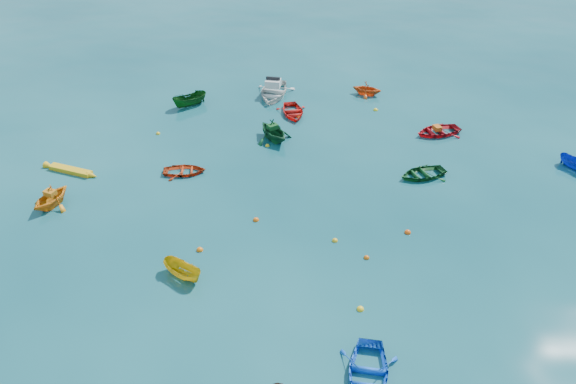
# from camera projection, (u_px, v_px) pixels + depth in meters

# --- Properties ---
(ground) EXTENTS (160.00, 160.00, 0.00)m
(ground) POSITION_uv_depth(u_px,v_px,m) (275.00, 250.00, 29.97)
(ground) COLOR #093B44
(ground) RESTS_ON ground
(dinghy_blue_se) EXTENTS (2.59, 3.57, 0.73)m
(dinghy_blue_se) POSITION_uv_depth(u_px,v_px,m) (367.00, 377.00, 23.20)
(dinghy_blue_se) COLOR blue
(dinghy_blue_se) RESTS_ON ground
(dinghy_orange_w) EXTENTS (2.95, 3.21, 1.41)m
(dinghy_orange_w) POSITION_uv_depth(u_px,v_px,m) (53.00, 205.00, 33.39)
(dinghy_orange_w) COLOR orange
(dinghy_orange_w) RESTS_ON ground
(sampan_yellow_mid) EXTENTS (2.57, 1.94, 0.94)m
(sampan_yellow_mid) POSITION_uv_depth(u_px,v_px,m) (184.00, 277.00, 28.25)
(sampan_yellow_mid) COLOR gold
(sampan_yellow_mid) RESTS_ON ground
(dinghy_green_e) EXTENTS (3.80, 3.42, 0.65)m
(dinghy_green_e) POSITION_uv_depth(u_px,v_px,m) (422.00, 176.00, 36.07)
(dinghy_green_e) COLOR #10481D
(dinghy_green_e) RESTS_ON ground
(dinghy_red_nw) EXTENTS (3.08, 2.47, 0.57)m
(dinghy_red_nw) POSITION_uv_depth(u_px,v_px,m) (185.00, 173.00, 36.38)
(dinghy_red_nw) COLOR #AF2F0E
(dinghy_red_nw) RESTS_ON ground
(dinghy_green_n) EXTENTS (4.02, 4.06, 1.62)m
(dinghy_green_n) POSITION_uv_depth(u_px,v_px,m) (273.00, 140.00, 40.13)
(dinghy_green_n) COLOR #104724
(dinghy_green_n) RESTS_ON ground
(dinghy_red_ne) EXTENTS (4.06, 3.63, 0.69)m
(dinghy_red_ne) POSITION_uv_depth(u_px,v_px,m) (437.00, 134.00, 40.85)
(dinghy_red_ne) COLOR #AC0E16
(dinghy_red_ne) RESTS_ON ground
(sampan_blue_far) EXTENTS (2.27, 2.31, 0.91)m
(sampan_blue_far) POSITION_uv_depth(u_px,v_px,m) (574.00, 169.00, 36.80)
(sampan_blue_far) COLOR #0E28B0
(sampan_blue_far) RESTS_ON ground
(dinghy_red_far) EXTENTS (3.24, 3.83, 0.68)m
(dinghy_red_far) POSITION_uv_depth(u_px,v_px,m) (293.00, 114.00, 43.47)
(dinghy_red_far) COLOR red
(dinghy_red_far) RESTS_ON ground
(dinghy_orange_far) EXTENTS (2.76, 2.50, 1.25)m
(dinghy_orange_far) POSITION_uv_depth(u_px,v_px,m) (366.00, 95.00, 46.55)
(dinghy_orange_far) COLOR #D34E13
(dinghy_orange_far) RESTS_ON ground
(sampan_green_far) EXTENTS (2.88, 2.85, 1.14)m
(sampan_green_far) POSITION_uv_depth(u_px,v_px,m) (190.00, 106.00, 44.75)
(sampan_green_far) COLOR #104512
(sampan_green_far) RESTS_ON ground
(kayak_yellow) EXTENTS (3.81, 1.35, 0.38)m
(kayak_yellow) POSITION_uv_depth(u_px,v_px,m) (71.00, 172.00, 36.48)
(kayak_yellow) COLOR gold
(kayak_yellow) RESTS_ON ground
(motorboat_white) EXTENTS (3.32, 4.56, 1.53)m
(motorboat_white) POSITION_uv_depth(u_px,v_px,m) (273.00, 95.00, 46.41)
(motorboat_white) COLOR silver
(motorboat_white) RESTS_ON ground
(tarp_orange_a) EXTENTS (0.75, 0.64, 0.31)m
(tarp_orange_a) POSITION_uv_depth(u_px,v_px,m) (50.00, 193.00, 32.94)
(tarp_orange_a) COLOR #C56D14
(tarp_orange_a) RESTS_ON dinghy_orange_w
(tarp_green_b) EXTENTS (0.89, 0.87, 0.34)m
(tarp_green_b) POSITION_uv_depth(u_px,v_px,m) (272.00, 127.00, 39.65)
(tarp_green_b) COLOR #12491B
(tarp_green_b) RESTS_ON dinghy_green_n
(tarp_orange_b) EXTENTS (0.70, 0.77, 0.30)m
(tarp_orange_b) POSITION_uv_depth(u_px,v_px,m) (437.00, 128.00, 40.55)
(tarp_orange_b) COLOR #C75814
(tarp_orange_b) RESTS_ON dinghy_red_ne
(buoy_or_a) EXTENTS (0.37, 0.37, 0.37)m
(buoy_or_a) POSITION_uv_depth(u_px,v_px,m) (200.00, 250.00, 29.95)
(buoy_or_a) COLOR orange
(buoy_or_a) RESTS_ON ground
(buoy_ye_a) EXTENTS (0.35, 0.35, 0.35)m
(buoy_ye_a) POSITION_uv_depth(u_px,v_px,m) (360.00, 309.00, 26.37)
(buoy_ye_a) COLOR yellow
(buoy_ye_a) RESTS_ON ground
(buoy_or_b) EXTENTS (0.31, 0.31, 0.31)m
(buoy_or_b) POSITION_uv_depth(u_px,v_px,m) (366.00, 258.00, 29.42)
(buoy_or_b) COLOR #D2570B
(buoy_or_b) RESTS_ON ground
(buoy_ye_b) EXTENTS (0.31, 0.31, 0.31)m
(buoy_ye_b) POSITION_uv_depth(u_px,v_px,m) (158.00, 134.00, 40.83)
(buoy_ye_b) COLOR yellow
(buoy_ye_b) RESTS_ON ground
(buoy_or_c) EXTENTS (0.35, 0.35, 0.35)m
(buoy_or_c) POSITION_uv_depth(u_px,v_px,m) (256.00, 220.00, 32.15)
(buoy_or_c) COLOR #E3590C
(buoy_or_c) RESTS_ON ground
(buoy_ye_c) EXTENTS (0.33, 0.33, 0.33)m
(buoy_ye_c) POSITION_uv_depth(u_px,v_px,m) (335.00, 241.00, 30.60)
(buoy_ye_c) COLOR gold
(buoy_ye_c) RESTS_ON ground
(buoy_or_d) EXTENTS (0.37, 0.37, 0.37)m
(buoy_or_d) POSITION_uv_depth(u_px,v_px,m) (408.00, 233.00, 31.20)
(buoy_or_d) COLOR #EB4E0C
(buoy_or_d) RESTS_ON ground
(buoy_ye_d) EXTENTS (0.30, 0.30, 0.30)m
(buoy_ye_d) POSITION_uv_depth(u_px,v_px,m) (267.00, 146.00, 39.35)
(buoy_ye_d) COLOR yellow
(buoy_ye_d) RESTS_ON ground
(buoy_or_e) EXTENTS (0.38, 0.38, 0.38)m
(buoy_or_e) POSITION_uv_depth(u_px,v_px,m) (299.00, 117.00, 43.09)
(buoy_or_e) COLOR #FD5F0D
(buoy_or_e) RESTS_ON ground
(buoy_ye_e) EXTENTS (0.36, 0.36, 0.36)m
(buoy_ye_e) POSITION_uv_depth(u_px,v_px,m) (376.00, 110.00, 44.08)
(buoy_ye_e) COLOR yellow
(buoy_ye_e) RESTS_ON ground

